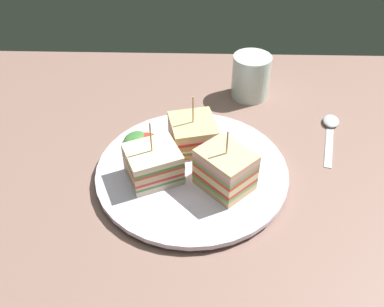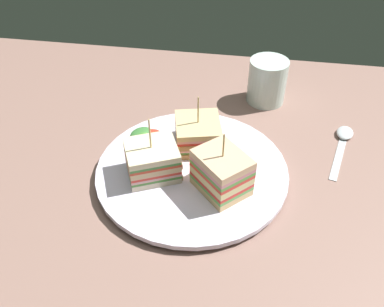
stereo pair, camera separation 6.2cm
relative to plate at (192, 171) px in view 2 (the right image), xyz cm
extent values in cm
cube|color=#88665A|center=(0.00, 0.00, -1.82)|extent=(120.74, 80.90, 1.80)
cylinder|color=white|center=(0.00, 0.00, -0.58)|extent=(18.34, 18.34, 0.68)
cylinder|color=white|center=(0.00, 0.00, 0.18)|extent=(29.58, 29.58, 0.84)
cube|color=beige|center=(-0.35, -6.00, 1.05)|extent=(8.62, 8.90, 0.90)
cube|color=#9E7242|center=(-1.22, -2.46, 1.05)|extent=(6.79, 1.93, 0.90)
cube|color=#4C7B33|center=(-0.35, -6.00, 1.72)|extent=(8.62, 8.90, 0.43)
cube|color=pink|center=(-0.35, -6.00, 2.15)|extent=(8.62, 8.90, 0.43)
cube|color=#DFBE81|center=(-0.35, -6.00, 2.82)|extent=(8.62, 8.90, 0.90)
cube|color=#9E7242|center=(-1.22, -2.46, 2.82)|extent=(6.79, 1.93, 0.90)
cube|color=red|center=(-0.35, -6.00, 3.49)|extent=(8.62, 8.90, 0.43)
cube|color=#E3A096|center=(-0.35, -6.00, 3.92)|extent=(8.62, 8.90, 0.43)
cube|color=#D8BB81|center=(-0.35, -6.00, 4.58)|extent=(8.62, 8.90, 0.90)
cylinder|color=tan|center=(-0.35, -6.00, 7.38)|extent=(0.24, 0.24, 4.68)
cube|color=beige|center=(5.68, 1.96, 1.09)|extent=(9.52, 9.13, 0.98)
cube|color=#9E7242|center=(2.36, 0.45, 1.09)|extent=(2.96, 6.05, 0.98)
cube|color=#468031|center=(5.68, 1.96, 1.79)|extent=(9.52, 9.13, 0.44)
cube|color=#E1A3A0|center=(5.68, 1.96, 2.23)|extent=(9.52, 9.13, 0.44)
cube|color=red|center=(5.68, 1.96, 2.66)|extent=(9.52, 9.13, 0.44)
cube|color=#DEB787|center=(5.68, 1.96, 3.37)|extent=(9.52, 9.13, 0.98)
cube|color=#B2844C|center=(2.36, 0.45, 3.37)|extent=(2.96, 6.05, 0.98)
cube|color=red|center=(5.68, 1.96, 4.07)|extent=(9.52, 9.13, 0.44)
cube|color=#45823D|center=(5.68, 1.96, 4.51)|extent=(9.52, 9.13, 0.44)
cube|color=beige|center=(5.68, 1.96, 5.21)|extent=(9.52, 9.13, 0.98)
cylinder|color=tan|center=(5.68, 1.96, 8.19)|extent=(0.24, 0.24, 4.98)
cube|color=#E0B87A|center=(-4.85, 3.55, 1.17)|extent=(9.48, 9.53, 1.14)
cube|color=#B2844C|center=(-2.33, 0.92, 1.17)|extent=(4.46, 4.28, 1.14)
cube|color=#5EA54C|center=(-4.85, 3.55, 2.02)|extent=(9.48, 9.53, 0.57)
cube|color=red|center=(-4.85, 3.55, 2.59)|extent=(9.48, 9.53, 0.57)
cube|color=beige|center=(-4.85, 3.55, 3.44)|extent=(9.48, 9.53, 1.14)
cube|color=#9E7242|center=(-2.33, 0.92, 3.44)|extent=(4.46, 4.28, 1.14)
cube|color=red|center=(-4.85, 3.55, 4.30)|extent=(9.48, 9.53, 0.57)
cube|color=#5A9F41|center=(-4.85, 3.55, 4.86)|extent=(9.48, 9.53, 0.57)
cube|color=#D8838A|center=(-4.85, 3.55, 5.43)|extent=(9.48, 9.53, 0.57)
cube|color=#E0B48C|center=(-4.85, 3.55, 6.29)|extent=(9.48, 9.53, 1.14)
cylinder|color=tan|center=(-4.85, 3.55, 8.76)|extent=(0.24, 0.24, 3.81)
ellipsoid|color=#458536|center=(9.23, -5.15, 1.28)|extent=(3.04, 4.35, 1.40)
ellipsoid|color=#51AA4E|center=(7.48, -4.92, 1.12)|extent=(3.59, 2.69, 0.97)
ellipsoid|color=#3E7B39|center=(9.63, -6.33, 1.27)|extent=(4.89, 4.92, 1.32)
cylinder|color=red|center=(7.82, -5.61, 1.28)|extent=(3.87, 3.85, 0.70)
cube|color=silver|center=(-23.00, -7.52, -0.80)|extent=(3.90, 10.82, 0.25)
ellipsoid|color=silver|center=(-24.76, -14.29, -0.42)|extent=(3.72, 4.50, 1.00)
cylinder|color=silver|center=(-10.65, -23.20, 3.30)|extent=(7.26, 7.26, 8.45)
cylinder|color=brown|center=(-10.65, -23.20, 1.56)|extent=(6.68, 6.68, 4.95)
camera|label=1|loc=(-1.31, 46.64, 44.09)|focal=38.67mm
camera|label=2|loc=(-7.45, 46.06, 44.09)|focal=38.67mm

